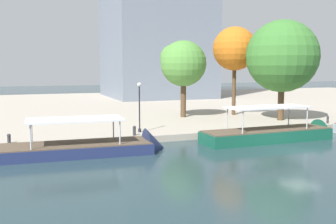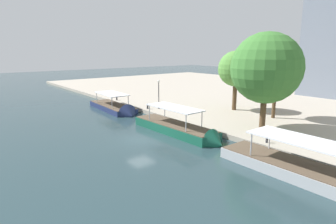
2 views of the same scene
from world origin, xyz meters
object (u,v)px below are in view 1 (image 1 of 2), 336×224
tree_1 (235,49)px  tour_boat_0 (93,150)px  mooring_bollard_0 (328,119)px  tree_0 (181,62)px  mooring_bollard_1 (9,138)px  lamp_post (139,105)px  tree_2 (283,55)px  mooring_bollard_2 (134,130)px  tour_boat_1 (277,136)px

tree_1 → tour_boat_0: bearing=-145.9°
mooring_bollard_0 → tree_0: size_ratio=0.09×
tree_0 → mooring_bollard_1: bearing=-151.2°
mooring_bollard_1 → lamp_post: lamp_post is taller
tree_0 → tree_1: 6.89m
mooring_bollard_0 → lamp_post: size_ratio=0.18×
tree_1 → tree_2: tree_2 is taller
mooring_bollard_0 → tree_2: bearing=128.9°
tree_0 → mooring_bollard_2: bearing=-129.9°
tree_1 → tree_2: 6.48m
lamp_post → tree_2: tree_2 is taller
lamp_post → tree_1: size_ratio=0.42×
mooring_bollard_1 → lamp_post: bearing=7.7°
mooring_bollard_1 → tree_2: bearing=7.5°
mooring_bollard_1 → tree_1: 27.29m
mooring_bollard_0 → mooring_bollard_2: (-20.09, 0.05, 0.03)m
tour_boat_1 → mooring_bollard_1: size_ratio=17.48×
tour_boat_1 → tree_2: 11.44m
lamp_post → tree_2: (16.31, 2.10, 4.44)m
tour_boat_1 → mooring_bollard_2: size_ratio=15.55×
mooring_bollard_0 → mooring_bollard_1: mooring_bollard_0 is taller
mooring_bollard_0 → tree_1: bearing=118.6°
tour_boat_0 → lamp_post: bearing=47.0°
tree_0 → tree_1: (6.70, -0.25, 1.56)m
mooring_bollard_0 → tree_1: 13.12m
tree_2 → tree_1: bearing=111.1°
tour_boat_1 → tree_1: 15.59m
mooring_bollard_2 → tree_0: size_ratio=0.10×
tour_boat_0 → lamp_post: 7.27m
tree_2 → mooring_bollard_0: bearing=-51.1°
mooring_bollard_0 → tree_2: tree_2 is taller
lamp_post → tree_1: bearing=30.0°
tour_boat_1 → tree_0: bearing=102.6°
mooring_bollard_1 → tree_0: bearing=28.8°
lamp_post → mooring_bollard_1: bearing=-172.3°
tour_boat_0 → mooring_bollard_0: 24.30m
mooring_bollard_2 → tree_2: tree_2 is taller
tour_boat_1 → lamp_post: 11.99m
tour_boat_0 → tour_boat_1: bearing=2.1°
lamp_post → tour_boat_1: bearing=-25.0°
tour_boat_1 → tree_2: bearing=49.6°
mooring_bollard_2 → tree_1: bearing=32.7°
tour_boat_1 → mooring_bollard_0: bearing=20.4°
mooring_bollard_1 → tree_2: (26.82, 3.53, 6.44)m
mooring_bollard_1 → mooring_bollard_2: size_ratio=0.89×
mooring_bollard_2 → lamp_post: lamp_post is taller
tour_boat_1 → mooring_bollard_2: bearing=161.6°
tour_boat_0 → lamp_post: lamp_post is taller
tour_boat_1 → tree_1: bearing=74.0°
tour_boat_1 → mooring_bollard_1: (-21.14, 3.52, 0.56)m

